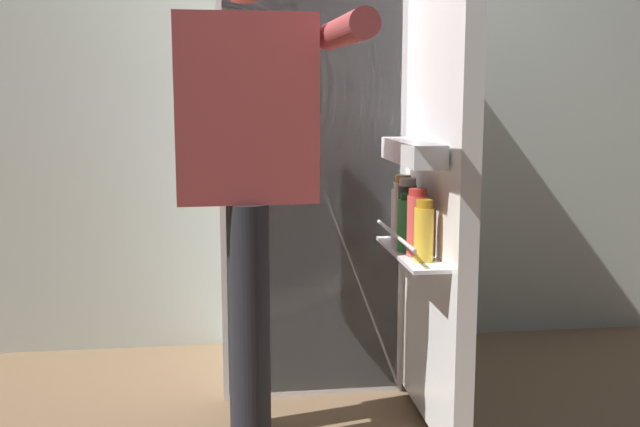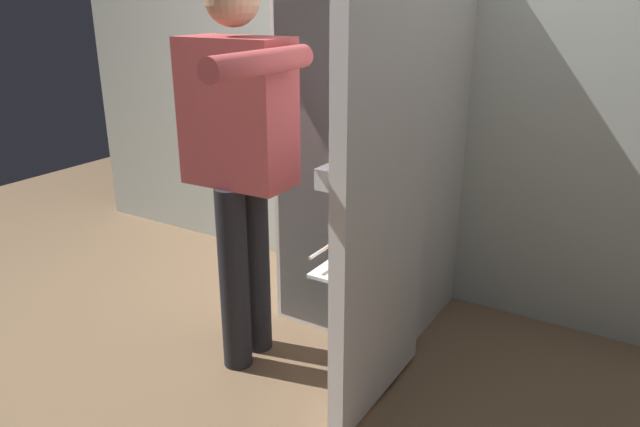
{
  "view_description": "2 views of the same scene",
  "coord_description": "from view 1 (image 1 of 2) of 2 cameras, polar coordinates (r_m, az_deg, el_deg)",
  "views": [
    {
      "loc": [
        -0.32,
        -2.38,
        1.11
      ],
      "look_at": [
        -0.02,
        -0.05,
        0.73
      ],
      "focal_mm": 42.61,
      "sensor_mm": 36.0,
      "label": 1
    },
    {
      "loc": [
        1.19,
        -1.83,
        1.47
      ],
      "look_at": [
        0.07,
        -0.01,
        0.69
      ],
      "focal_mm": 33.71,
      "sensor_mm": 36.0,
      "label": 2
    }
  ],
  "objects": [
    {
      "name": "ground_plane",
      "position": [
        2.64,
        0.22,
        -15.56
      ],
      "size": [
        6.98,
        6.98,
        0.0
      ],
      "primitive_type": "plane",
      "color": "brown"
    },
    {
      "name": "kitchen_wall",
      "position": [
        3.33,
        -1.91,
        13.12
      ],
      "size": [
        4.4,
        0.1,
        2.67
      ],
      "primitive_type": "cube",
      "color": "beige",
      "rests_on": "ground_plane"
    },
    {
      "name": "refrigerator",
      "position": [
        2.91,
        -0.45,
        4.19
      ],
      "size": [
        0.72,
        1.26,
        1.71
      ],
      "color": "white",
      "rests_on": "ground_plane"
    },
    {
      "name": "person",
      "position": [
        2.3,
        -5.33,
        4.7
      ],
      "size": [
        0.53,
        0.71,
        1.56
      ],
      "color": "black",
      "rests_on": "ground_plane"
    }
  ]
}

